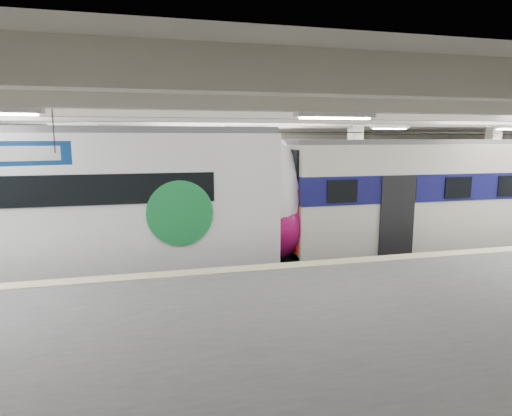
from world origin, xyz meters
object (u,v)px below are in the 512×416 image
object	(u,v)px
modern_emu	(95,208)
wayfinding_sign	(17,153)
far_train	(161,192)
older_rer	(453,196)

from	to	relation	value
modern_emu	wayfinding_sign	xyz separation A→B (m)	(-0.84, -4.41, 1.83)
modern_emu	far_train	distance (m)	5.91
older_rer	far_train	bearing A→B (deg)	152.90
far_train	wayfinding_sign	distance (m)	10.55
older_rer	wayfinding_sign	distance (m)	14.54
older_rer	far_train	distance (m)	12.08
wayfinding_sign	older_rer	bearing A→B (deg)	2.24
wayfinding_sign	modern_emu	bearing A→B (deg)	63.69
modern_emu	older_rer	distance (m)	12.89
modern_emu	older_rer	bearing A→B (deg)	0.01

